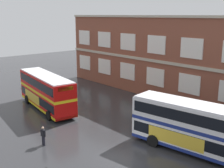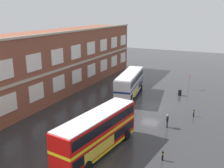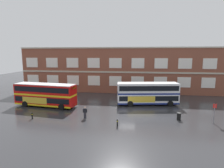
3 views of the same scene
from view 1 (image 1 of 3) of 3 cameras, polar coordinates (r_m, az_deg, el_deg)
The scene contains 4 objects.
ground_plane at distance 24.38m, azimuth 6.00°, elevation -12.79°, with size 120.00×120.00×0.00m, color #2B2B2D.
double_decker_near at distance 34.18m, azimuth -13.11°, elevation -1.37°, with size 11.24×3.95×4.07m.
double_decker_middle at distance 23.72m, azimuth 16.90°, elevation -8.43°, with size 11.26×4.24×4.07m.
waiting_passenger at distance 25.12m, azimuth -13.66°, elevation -9.95°, with size 0.64×0.29×1.70m.
Camera 1 is at (14.61, -14.20, 10.88)m, focal length 45.50 mm.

